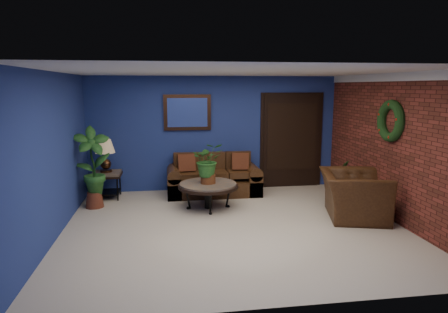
{
  "coord_description": "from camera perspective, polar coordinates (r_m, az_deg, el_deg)",
  "views": [
    {
      "loc": [
        -1.09,
        -6.2,
        2.28
      ],
      "look_at": [
        -0.08,
        0.55,
        1.07
      ],
      "focal_mm": 32.0,
      "sensor_mm": 36.0,
      "label": 1
    }
  ],
  "objects": [
    {
      "name": "floor_plant",
      "position": [
        8.32,
        16.2,
        -3.23
      ],
      "size": [
        0.43,
        0.38,
        0.83
      ],
      "color": "brown",
      "rests_on": "ground"
    },
    {
      "name": "ceiling",
      "position": [
        6.3,
        1.53,
        12.02
      ],
      "size": [
        5.5,
        5.0,
        0.02
      ],
      "primitive_type": "cube",
      "color": "silver",
      "rests_on": "wall_back"
    },
    {
      "name": "sofa",
      "position": [
        8.57,
        -1.54,
        -3.43
      ],
      "size": [
        1.96,
        0.85,
        0.88
      ],
      "color": "#462914",
      "rests_on": "ground"
    },
    {
      "name": "wall_mirror",
      "position": [
        8.69,
        -5.26,
        6.28
      ],
      "size": [
        1.02,
        0.06,
        0.77
      ],
      "primitive_type": "cube",
      "color": "#432616",
      "rests_on": "wall_back"
    },
    {
      "name": "floor",
      "position": [
        6.69,
        1.43,
        -9.9
      ],
      "size": [
        5.5,
        5.5,
        0.0
      ],
      "primitive_type": "plane",
      "color": "beige",
      "rests_on": "ground"
    },
    {
      "name": "wreath",
      "position": [
        7.32,
        22.7,
        4.71
      ],
      "size": [
        0.16,
        0.72,
        0.72
      ],
      "primitive_type": "torus",
      "rotation": [
        0.0,
        1.57,
        0.0
      ],
      "color": "black",
      "rests_on": "wall_right_brick"
    },
    {
      "name": "coffee_plant",
      "position": [
        7.41,
        -2.31,
        -0.65
      ],
      "size": [
        0.59,
        0.52,
        0.77
      ],
      "color": "brown",
      "rests_on": "coffee_table"
    },
    {
      "name": "coffee_table",
      "position": [
        7.52,
        -2.29,
        -4.26
      ],
      "size": [
        1.13,
        1.13,
        0.48
      ],
      "rotation": [
        0.0,
        0.0,
        0.03
      ],
      "color": "#4C4743",
      "rests_on": "ground"
    },
    {
      "name": "side_chair",
      "position": [
        8.59,
        0.05,
        -1.99
      ],
      "size": [
        0.42,
        0.42,
        0.87
      ],
      "rotation": [
        0.0,
        0.0,
        -0.12
      ],
      "color": "brown",
      "rests_on": "ground"
    },
    {
      "name": "wall_right_brick",
      "position": [
        7.36,
        23.07,
        1.18
      ],
      "size": [
        0.04,
        5.0,
        2.5
      ],
      "primitive_type": "cube",
      "color": "maroon",
      "rests_on": "ground"
    },
    {
      "name": "wall_left",
      "position": [
        6.5,
        -23.16,
        0.09
      ],
      "size": [
        0.04,
        5.0,
        2.5
      ],
      "primitive_type": "cube",
      "color": "navy",
      "rests_on": "ground"
    },
    {
      "name": "end_table",
      "position": [
        8.54,
        -16.43,
        -3.0
      ],
      "size": [
        0.6,
        0.6,
        0.55
      ],
      "color": "#4C4743",
      "rests_on": "ground"
    },
    {
      "name": "tall_plant",
      "position": [
        7.87,
        -18.27,
        -1.02
      ],
      "size": [
        0.79,
        0.65,
        1.55
      ],
      "color": "brown",
      "rests_on": "ground"
    },
    {
      "name": "wall_back",
      "position": [
        8.83,
        -1.32,
        3.31
      ],
      "size": [
        5.5,
        0.04,
        2.5
      ],
      "primitive_type": "cube",
      "color": "navy",
      "rests_on": "ground"
    },
    {
      "name": "table_lamp",
      "position": [
        8.44,
        -16.61,
        0.65
      ],
      "size": [
        0.39,
        0.39,
        0.65
      ],
      "color": "#432616",
      "rests_on": "end_table"
    },
    {
      "name": "armchair",
      "position": [
        7.37,
        18.0,
        -5.26
      ],
      "size": [
        1.36,
        1.47,
        0.8
      ],
      "primitive_type": "imported",
      "rotation": [
        0.0,
        0.0,
        1.31
      ],
      "color": "#462914",
      "rests_on": "ground"
    },
    {
      "name": "closet_door",
      "position": [
        9.2,
        9.59,
        2.2
      ],
      "size": [
        1.44,
        0.06,
        2.18
      ],
      "primitive_type": "cube",
      "color": "black",
      "rests_on": "wall_back"
    },
    {
      "name": "crown_molding",
      "position": [
        7.28,
        23.51,
        10.39
      ],
      "size": [
        0.03,
        5.0,
        0.14
      ],
      "primitive_type": "cube",
      "color": "white",
      "rests_on": "wall_right_brick"
    }
  ]
}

